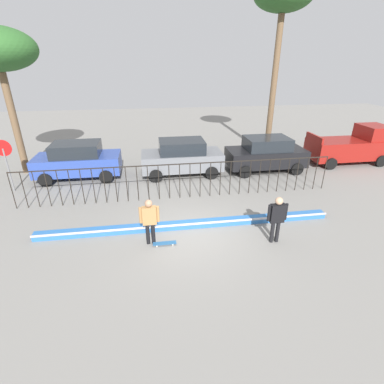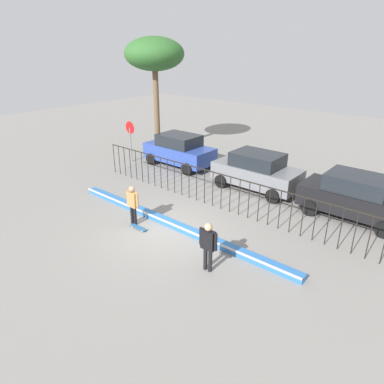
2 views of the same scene
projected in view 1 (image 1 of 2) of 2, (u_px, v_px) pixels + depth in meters
name	position (u px, v px, depth m)	size (l,w,h in m)	color
ground_plane	(190.00, 234.00, 10.55)	(60.00, 60.00, 0.00)	gray
bowl_coping_ledge	(188.00, 224.00, 10.94)	(11.00, 0.40, 0.27)	#2D6BB7
perimeter_fence	(180.00, 177.00, 12.90)	(14.04, 0.04, 1.64)	black
skateboarder	(149.00, 218.00, 9.63)	(0.67, 0.25, 1.66)	black
skateboard	(165.00, 243.00, 9.93)	(0.80, 0.20, 0.07)	#26598C
camera_operator	(277.00, 216.00, 9.71)	(0.69, 0.26, 1.71)	black
parked_car_blue	(78.00, 160.00, 15.17)	(4.30, 2.12, 1.90)	#2D479E
parked_car_gray	(182.00, 157.00, 15.67)	(4.30, 2.12, 1.90)	slate
parked_car_black	(266.00, 154.00, 16.21)	(4.30, 2.12, 1.90)	black
pickup_truck	(352.00, 146.00, 17.43)	(4.70, 2.12, 2.24)	maroon
stop_sign	(6.00, 159.00, 13.35)	(0.76, 0.07, 2.50)	slate
palm_tree_tall	(283.00, 0.00, 15.81)	(3.27, 3.27, 9.89)	brown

